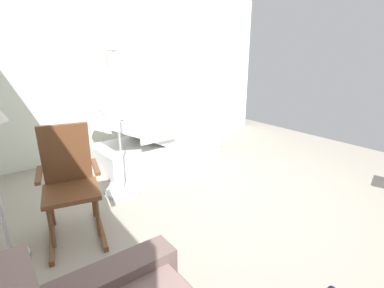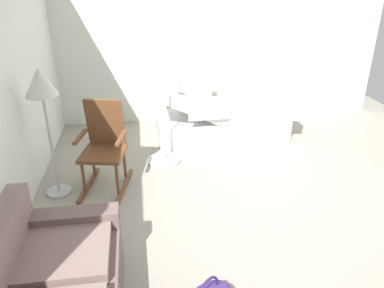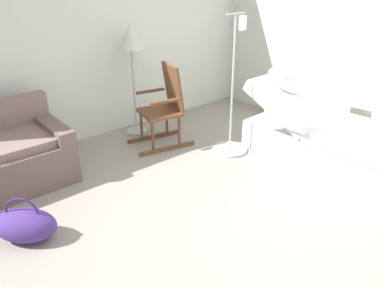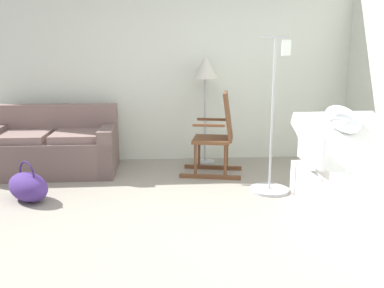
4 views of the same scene
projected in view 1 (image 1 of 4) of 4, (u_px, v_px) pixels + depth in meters
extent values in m
plane|color=gray|center=(243.00, 200.00, 3.39)|extent=(6.44, 6.44, 0.00)
cube|color=silver|center=(138.00, 71.00, 4.96)|extent=(0.10, 5.36, 2.70)
cube|color=silver|center=(158.00, 149.00, 4.61)|extent=(0.98, 1.98, 0.35)
cube|color=white|center=(181.00, 130.00, 4.83)|extent=(0.98, 1.20, 0.14)
cube|color=white|center=(126.00, 128.00, 4.16)|extent=(0.96, 0.96, 0.54)
ellipsoid|color=white|center=(114.00, 114.00, 3.99)|extent=(0.37, 0.51, 0.33)
cube|color=silver|center=(159.00, 132.00, 3.92)|extent=(0.07, 0.56, 0.28)
cube|color=silver|center=(124.00, 119.00, 4.66)|extent=(0.07, 0.56, 0.28)
cube|color=silver|center=(208.00, 119.00, 5.15)|extent=(0.95, 0.10, 0.36)
cylinder|color=black|center=(124.00, 177.00, 3.90)|extent=(0.10, 0.10, 0.10)
cylinder|color=black|center=(102.00, 162.00, 4.43)|extent=(0.10, 0.10, 0.10)
cylinder|color=black|center=(210.00, 152.00, 4.87)|extent=(0.10, 0.10, 0.10)
cylinder|color=black|center=(184.00, 142.00, 5.40)|extent=(0.10, 0.10, 0.10)
cube|color=brown|center=(52.00, 238.00, 2.65)|extent=(0.75, 0.19, 0.05)
cube|color=brown|center=(100.00, 227.00, 2.82)|extent=(0.75, 0.19, 0.05)
cylinder|color=brown|center=(98.00, 217.00, 2.59)|extent=(0.04, 0.04, 0.40)
cylinder|color=brown|center=(51.00, 227.00, 2.43)|extent=(0.04, 0.04, 0.40)
cylinder|color=brown|center=(93.00, 199.00, 2.90)|extent=(0.04, 0.04, 0.40)
cylinder|color=brown|center=(51.00, 207.00, 2.75)|extent=(0.04, 0.04, 0.40)
cube|color=brown|center=(71.00, 192.00, 2.61)|extent=(0.55, 0.56, 0.04)
cube|color=brown|center=(66.00, 154.00, 2.69)|extent=(0.20, 0.45, 0.60)
cube|color=brown|center=(95.00, 166.00, 2.61)|extent=(0.39, 0.12, 0.03)
cube|color=brown|center=(39.00, 175.00, 2.43)|extent=(0.39, 0.12, 0.03)
cylinder|color=#B2B5BA|center=(12.00, 258.00, 2.41)|extent=(0.28, 0.28, 0.03)
cylinder|color=#B2B5BA|center=(124.00, 191.00, 3.58)|extent=(0.44, 0.44, 0.03)
cylinder|color=#B2B5BA|center=(118.00, 125.00, 3.33)|extent=(0.02, 0.02, 1.65)
cube|color=#B2B5BA|center=(113.00, 50.00, 3.08)|extent=(0.28, 0.02, 0.02)
cube|color=white|center=(109.00, 61.00, 3.20)|extent=(0.09, 0.04, 0.16)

